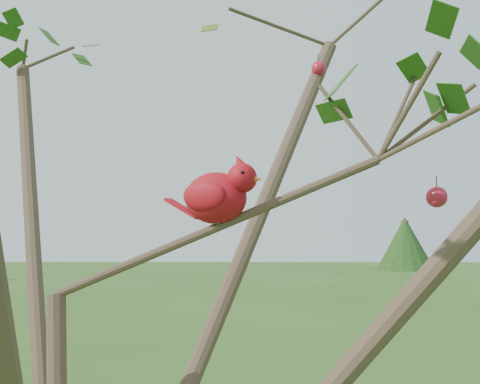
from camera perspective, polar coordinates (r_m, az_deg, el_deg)
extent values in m
sphere|color=#AE182D|center=(1.70, 7.46, 11.55)|extent=(0.04, 0.04, 0.04)
sphere|color=#AE182D|center=(1.19, 18.15, -0.45)|extent=(0.04, 0.04, 0.04)
ellipsoid|color=#AC0E19|center=(1.12, -2.32, -0.58)|extent=(0.15, 0.13, 0.10)
sphere|color=#AC0E19|center=(1.10, 0.19, 1.33)|extent=(0.07, 0.07, 0.06)
cone|color=#AC0E19|center=(1.10, -0.03, 2.76)|extent=(0.05, 0.04, 0.04)
cone|color=#D85914|center=(1.09, 1.52, 1.23)|extent=(0.03, 0.03, 0.02)
ellipsoid|color=black|center=(1.09, 1.07, 1.17)|extent=(0.03, 0.03, 0.03)
cube|color=#AC0E19|center=(1.15, -5.41, -1.59)|extent=(0.08, 0.06, 0.04)
ellipsoid|color=#AC0E19|center=(1.15, -1.68, -0.54)|extent=(0.09, 0.06, 0.06)
ellipsoid|color=#AC0E19|center=(1.09, -3.44, -0.34)|extent=(0.09, 0.06, 0.06)
cylinder|color=#453225|center=(33.85, 15.39, -4.89)|extent=(0.40, 0.40, 2.66)
cone|color=#183713|center=(33.85, 15.38, -4.70)|extent=(3.10, 3.10, 2.88)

